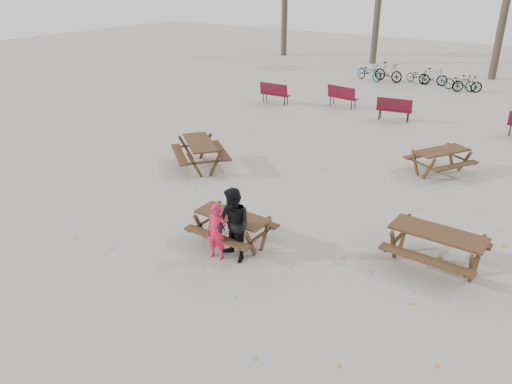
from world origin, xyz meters
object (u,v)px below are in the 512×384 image
Objects in this scene: food_tray at (231,217)px; picnic_table_east at (436,249)px; soda_bottle at (226,215)px; picnic_table_north at (200,154)px; picnic_table_far at (440,162)px; child at (217,232)px; main_picnic_table at (232,222)px; adult at (234,225)px.

picnic_table_east is at bearing 23.93° from food_tray.
soda_bottle reaches higher than picnic_table_north.
child is at bearing -169.00° from picnic_table_far.
picnic_table_north is (-8.26, 1.71, 0.01)m from picnic_table_east.
soda_bottle reaches higher than food_tray.
food_tray is 8.07m from picnic_table_far.
main_picnic_table is 0.33m from soda_bottle.
picnic_table_east is (4.25, 1.89, -0.36)m from food_tray.
main_picnic_table is 0.87× the size of picnic_table_north.
child is (0.03, -0.57, -0.13)m from food_tray.
picnic_table_east is (4.22, 2.45, -0.23)m from child.
picnic_table_north is (-3.95, 3.46, -0.14)m from main_picnic_table.
child reaches higher than picnic_table_east.
soda_bottle reaches higher than main_picnic_table.
main_picnic_table is at bearing -2.33° from picnic_table_north.
picnic_table_far is (2.78, 7.46, -0.19)m from main_picnic_table.
picnic_table_far is at bearing 58.06° from child.
picnic_table_east reaches higher than main_picnic_table.
picnic_table_east is at bearing 45.48° from adult.
food_tray is at bearing -154.75° from picnic_table_east.
soda_bottle is at bearing 90.54° from child.
food_tray is 0.09× the size of picnic_table_north.
picnic_table_north is at bearing 138.11° from food_tray.
child is at bearing -87.02° from food_tray.
picnic_table_far is (2.69, 8.16, -0.27)m from child.
picnic_table_east is at bearing -135.71° from picnic_table_far.
main_picnic_table is 0.71m from child.
soda_bottle is 0.08× the size of picnic_table_north.
food_tray is at bearing -66.63° from main_picnic_table.
main_picnic_table is at bearing 144.84° from adult.
adult is at bearing -35.00° from soda_bottle.
child is 5.80m from picnic_table_north.
soda_bottle is 0.61m from adult.
picnic_table_east is 5.90m from picnic_table_far.
picnic_table_far is (2.72, 7.59, -0.40)m from food_tray.
adult reaches higher than picnic_table_north.
picnic_table_far reaches higher than main_picnic_table.
picnic_table_east reaches higher than picnic_table_far.
picnic_table_east is (4.35, 1.95, -0.41)m from soda_bottle.
main_picnic_table is 1.36× the size of child.
main_picnic_table is at bearing -156.50° from picnic_table_east.
food_tray is at bearing 31.46° from soda_bottle.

